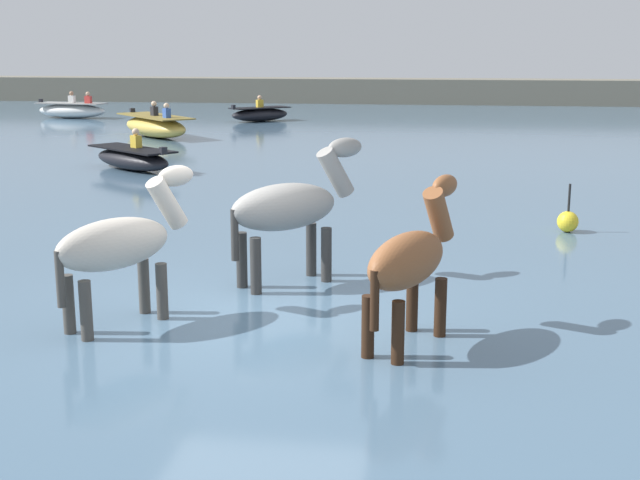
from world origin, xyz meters
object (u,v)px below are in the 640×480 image
object	(u,v)px
channel_buoy	(568,221)
horse_lead_grey	(290,210)
boat_far_inshore	(132,159)
boat_far_offshore	(72,110)
boat_near_port	(260,114)
horse_trailing_chestnut	(410,263)
boat_distant_west	(155,126)
horse_flank_pinto	(120,247)

from	to	relation	value
channel_buoy	horse_lead_grey	bearing A→B (deg)	-136.91
boat_far_inshore	boat_far_offshore	distance (m)	16.50
horse_lead_grey	boat_near_port	bearing A→B (deg)	102.94
boat_far_offshore	channel_buoy	xyz separation A→B (m)	(17.66, -20.47, -0.15)
boat_near_port	channel_buoy	world-z (taller)	boat_near_port
horse_lead_grey	horse_trailing_chestnut	size ratio (longest dim) A/B	1.09
boat_distant_west	boat_near_port	xyz separation A→B (m)	(2.20, 6.50, -0.08)
horse_flank_pinto	boat_far_offshore	distance (m)	28.80
horse_trailing_chestnut	channel_buoy	size ratio (longest dim) A/B	2.45
horse_trailing_chestnut	boat_far_inshore	xyz separation A→B (m)	(-7.32, 11.88, -0.59)
boat_near_port	channel_buoy	distance (m)	22.17
horse_flank_pinto	boat_far_inshore	distance (m)	12.40
horse_lead_grey	boat_distant_west	xyz separation A→B (m)	(-7.66, 17.29, -0.60)
boat_far_inshore	boat_far_offshore	bearing A→B (deg)	118.83
horse_lead_grey	channel_buoy	xyz separation A→B (m)	(4.00, 3.74, -0.78)
horse_trailing_chestnut	boat_far_offshore	distance (m)	30.45
horse_flank_pinto	boat_near_port	size ratio (longest dim) A/B	0.80
boat_distant_west	boat_far_inshore	bearing A→B (deg)	-75.45
boat_distant_west	channel_buoy	world-z (taller)	boat_distant_west
horse_lead_grey	boat_far_offshore	distance (m)	27.80
horse_lead_grey	horse_flank_pinto	world-z (taller)	horse_lead_grey
horse_lead_grey	boat_distant_west	world-z (taller)	horse_lead_grey
boat_far_inshore	boat_near_port	bearing A→B (deg)	89.01
horse_lead_grey	boat_near_port	world-z (taller)	horse_lead_grey
horse_lead_grey	channel_buoy	world-z (taller)	horse_lead_grey
boat_near_port	boat_distant_west	bearing A→B (deg)	-108.70
boat_near_port	boat_far_inshore	distance (m)	14.04
boat_distant_west	channel_buoy	xyz separation A→B (m)	(11.66, -13.55, -0.18)
horse_lead_grey	horse_flank_pinto	xyz separation A→B (m)	(-1.54, -1.92, -0.09)
boat_distant_west	horse_flank_pinto	bearing A→B (deg)	-72.32
boat_distant_west	boat_far_offshore	distance (m)	9.15
horse_flank_pinto	boat_far_inshore	xyz separation A→B (m)	(-4.17, 11.67, -0.60)
horse_flank_pinto	boat_far_offshore	bearing A→B (deg)	114.90
channel_buoy	boat_far_offshore	bearing A→B (deg)	130.79
horse_trailing_chestnut	boat_distant_west	bearing A→B (deg)	115.55
boat_near_port	horse_lead_grey	bearing A→B (deg)	-77.06
horse_trailing_chestnut	boat_far_offshore	bearing A→B (deg)	120.13
boat_far_inshore	horse_trailing_chestnut	bearing A→B (deg)	-58.34
horse_lead_grey	horse_trailing_chestnut	world-z (taller)	horse_lead_grey
horse_lead_grey	boat_far_inshore	world-z (taller)	horse_lead_grey
boat_near_port	channel_buoy	size ratio (longest dim) A/B	3.12
boat_distant_west	horse_lead_grey	bearing A→B (deg)	-66.10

